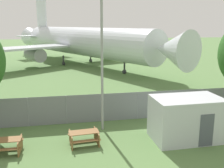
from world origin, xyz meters
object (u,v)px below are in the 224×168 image
at_px(airplane, 81,42).
at_px(picnic_bench_near_cabin, 3,144).
at_px(portable_cabin, 186,119).
at_px(picnic_bench_open_grass, 84,136).

height_order(airplane, picnic_bench_near_cabin, airplane).
height_order(airplane, portable_cabin, airplane).
distance_m(airplane, picnic_bench_open_grass, 31.19).
relative_size(airplane, portable_cabin, 9.94).
xyz_separation_m(airplane, picnic_bench_open_grass, (-2.17, -30.92, -3.42)).
xyz_separation_m(portable_cabin, picnic_bench_open_grass, (-6.08, 0.43, -0.82)).
relative_size(portable_cabin, picnic_bench_open_grass, 2.24).
height_order(airplane, picnic_bench_open_grass, airplane).
xyz_separation_m(airplane, picnic_bench_near_cabin, (-6.54, -31.16, -3.41)).
distance_m(portable_cabin, picnic_bench_open_grass, 6.15).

